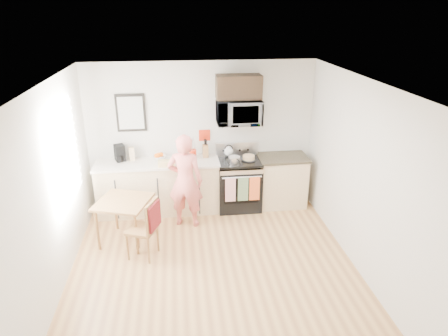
{
  "coord_description": "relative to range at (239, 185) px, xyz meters",
  "views": [
    {
      "loc": [
        -0.42,
        -4.51,
        3.45
      ],
      "look_at": [
        0.25,
        1.0,
        1.18
      ],
      "focal_mm": 32.0,
      "sensor_mm": 36.0,
      "label": 1
    }
  ],
  "objects": [
    {
      "name": "bread_bag",
      "position": [
        -1.26,
        -0.19,
        0.56
      ],
      "size": [
        0.29,
        0.14,
        0.1
      ],
      "primitive_type": "cube",
      "rotation": [
        0.0,
        0.0,
        0.02
      ],
      "color": "tan",
      "rests_on": "countertop_left"
    },
    {
      "name": "front_wall",
      "position": [
        -0.63,
        -4.28,
        0.86
      ],
      "size": [
        4.0,
        0.04,
        2.6
      ],
      "primitive_type": "cube",
      "color": "silver",
      "rests_on": "floor"
    },
    {
      "name": "countertop_right",
      "position": [
        0.8,
        0.02,
        0.48
      ],
      "size": [
        0.88,
        0.64,
        0.04
      ],
      "primitive_type": "cube",
      "color": "black",
      "rests_on": "cabinet_right"
    },
    {
      "name": "wall_art",
      "position": [
        -1.83,
        0.3,
        1.31
      ],
      "size": [
        0.5,
        0.04,
        0.65
      ],
      "color": "black",
      "rests_on": "back_wall"
    },
    {
      "name": "right_wall",
      "position": [
        1.37,
        -1.98,
        0.86
      ],
      "size": [
        0.04,
        4.6,
        2.6
      ],
      "primitive_type": "cube",
      "color": "silver",
      "rests_on": "floor"
    },
    {
      "name": "upper_cabinet",
      "position": [
        -0.0,
        0.15,
        1.74
      ],
      "size": [
        0.76,
        0.35,
        0.4
      ],
      "primitive_type": "cube",
      "color": "black",
      "rests_on": "back_wall"
    },
    {
      "name": "person",
      "position": [
        -0.97,
        -0.53,
        0.36
      ],
      "size": [
        0.66,
        0.52,
        1.59
      ],
      "primitive_type": "imported",
      "rotation": [
        0.0,
        0.0,
        2.89
      ],
      "color": "#BC3433",
      "rests_on": "floor"
    },
    {
      "name": "cabinet_left",
      "position": [
        -1.43,
        0.02,
        0.01
      ],
      "size": [
        2.1,
        0.6,
        0.9
      ],
      "primitive_type": "cube",
      "color": "tan",
      "rests_on": "floor"
    },
    {
      "name": "window",
      "position": [
        -2.59,
        -1.18,
        1.11
      ],
      "size": [
        0.06,
        1.4,
        1.5
      ],
      "color": "silver",
      "rests_on": "left_wall"
    },
    {
      "name": "cake",
      "position": [
        0.17,
        -0.04,
        0.53
      ],
      "size": [
        0.26,
        0.26,
        0.09
      ],
      "color": "black",
      "rests_on": "range"
    },
    {
      "name": "dining_table",
      "position": [
        -1.92,
        -0.93,
        0.18
      ],
      "size": [
        0.82,
        0.82,
        0.7
      ],
      "rotation": [
        0.0,
        0.0,
        -0.32
      ],
      "color": "brown",
      "rests_on": "floor"
    },
    {
      "name": "utensil_crock",
      "position": [
        -0.81,
        0.13,
        0.66
      ],
      "size": [
        0.13,
        0.13,
        0.38
      ],
      "color": "red",
      "rests_on": "countertop_left"
    },
    {
      "name": "range",
      "position": [
        0.0,
        0.0,
        0.0
      ],
      "size": [
        0.76,
        0.7,
        1.16
      ],
      "color": "black",
      "rests_on": "floor"
    },
    {
      "name": "back_wall",
      "position": [
        -0.63,
        0.32,
        0.86
      ],
      "size": [
        4.0,
        0.04,
        2.6
      ],
      "primitive_type": "cube",
      "color": "silver",
      "rests_on": "floor"
    },
    {
      "name": "chair",
      "position": [
        -1.51,
        -1.43,
        0.15
      ],
      "size": [
        0.53,
        0.5,
        0.91
      ],
      "rotation": [
        0.0,
        0.0,
        -0.38
      ],
      "color": "brown",
      "rests_on": "floor"
    },
    {
      "name": "ceiling",
      "position": [
        -0.63,
        -1.98,
        2.16
      ],
      "size": [
        4.0,
        4.6,
        0.04
      ],
      "primitive_type": "cube",
      "color": "silver",
      "rests_on": "back_wall"
    },
    {
      "name": "wall_trivet",
      "position": [
        -0.58,
        0.31,
        0.86
      ],
      "size": [
        0.2,
        0.02,
        0.2
      ],
      "primitive_type": "cube",
      "color": "red",
      "rests_on": "back_wall"
    },
    {
      "name": "milk_carton",
      "position": [
        -1.86,
        0.16,
        0.62
      ],
      "size": [
        0.1,
        0.1,
        0.23
      ],
      "primitive_type": "cube",
      "rotation": [
        0.0,
        0.0,
        0.15
      ],
      "color": "tan",
      "rests_on": "countertop_left"
    },
    {
      "name": "kettle",
      "position": [
        -0.15,
        0.22,
        0.58
      ],
      "size": [
        0.17,
        0.17,
        0.21
      ],
      "color": "white",
      "rests_on": "range"
    },
    {
      "name": "pot",
      "position": [
        -0.1,
        -0.12,
        0.54
      ],
      "size": [
        0.2,
        0.34,
        0.1
      ],
      "rotation": [
        0.0,
        0.0,
        0.36
      ],
      "color": "silver",
      "rests_on": "range"
    },
    {
      "name": "cabinet_right",
      "position": [
        0.8,
        0.02,
        0.01
      ],
      "size": [
        0.84,
        0.6,
        0.9
      ],
      "primitive_type": "cube",
      "color": "tan",
      "rests_on": "floor"
    },
    {
      "name": "left_wall",
      "position": [
        -2.63,
        -1.98,
        0.86
      ],
      "size": [
        0.04,
        4.6,
        2.6
      ],
      "primitive_type": "cube",
      "color": "silver",
      "rests_on": "floor"
    },
    {
      "name": "fruit_bowl",
      "position": [
        -1.39,
        0.19,
        0.55
      ],
      "size": [
        0.25,
        0.25,
        0.11
      ],
      "color": "white",
      "rests_on": "countertop_left"
    },
    {
      "name": "knife_block",
      "position": [
        -0.58,
        0.18,
        0.61
      ],
      "size": [
        0.1,
        0.14,
        0.22
      ],
      "primitive_type": "cube",
      "rotation": [
        0.0,
        0.0,
        -0.02
      ],
      "color": "brown",
      "rests_on": "countertop_left"
    },
    {
      "name": "countertop_left",
      "position": [
        -1.43,
        0.02,
        0.48
      ],
      "size": [
        2.14,
        0.64,
        0.04
      ],
      "primitive_type": "cube",
      "color": "silver",
      "rests_on": "cabinet_left"
    },
    {
      "name": "microwave",
      "position": [
        -0.0,
        0.1,
        1.32
      ],
      "size": [
        0.76,
        0.51,
        0.42
      ],
      "primitive_type": "imported",
      "color": "silver",
      "rests_on": "back_wall"
    },
    {
      "name": "coffee_maker",
      "position": [
        -2.07,
        0.16,
        0.64
      ],
      "size": [
        0.22,
        0.26,
        0.29
      ],
      "rotation": [
        0.0,
        0.0,
        0.34
      ],
      "color": "black",
      "rests_on": "countertop_left"
    },
    {
      "name": "floor",
      "position": [
        -0.63,
        -1.98,
        -0.44
      ],
      "size": [
        4.6,
        4.6,
        0.0
      ],
      "primitive_type": "plane",
      "color": "#9B663C",
      "rests_on": "ground"
    }
  ]
}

